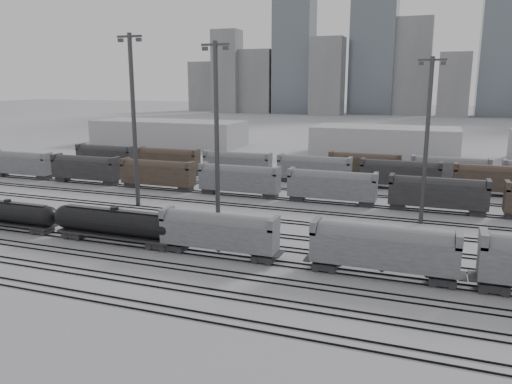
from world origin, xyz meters
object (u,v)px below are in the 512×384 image
(tank_car_a, at_px, (9,213))
(hopper_car_b, at_px, (383,247))
(hopper_car_a, at_px, (218,230))
(tank_car_b, at_px, (115,223))
(light_mast_c, at_px, (217,130))

(tank_car_a, distance_m, hopper_car_b, 51.21)
(hopper_car_a, distance_m, hopper_car_b, 18.95)
(tank_car_b, relative_size, hopper_car_b, 1.21)
(tank_car_a, xyz_separation_m, tank_car_b, (17.77, 0.00, 0.27))
(tank_car_b, xyz_separation_m, light_mast_c, (8.51, 12.85, 11.04))
(tank_car_b, distance_m, light_mast_c, 18.96)
(tank_car_a, relative_size, light_mast_c, 0.64)
(hopper_car_b, distance_m, light_mast_c, 29.86)
(tank_car_a, distance_m, tank_car_b, 17.78)
(tank_car_b, relative_size, hopper_car_a, 1.29)
(tank_car_a, relative_size, hopper_car_b, 1.09)
(tank_car_a, relative_size, hopper_car_a, 1.15)
(hopper_car_a, bearing_deg, light_mast_c, 114.90)
(hopper_car_b, bearing_deg, hopper_car_a, 180.00)
(light_mast_c, bearing_deg, tank_car_b, -123.54)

